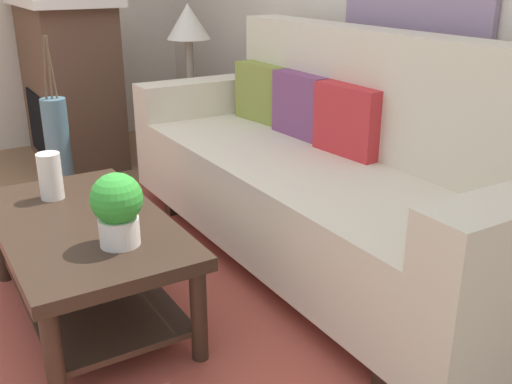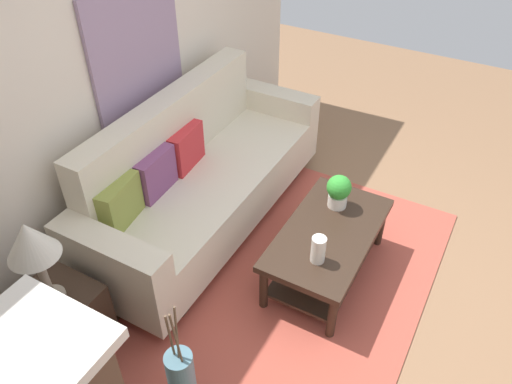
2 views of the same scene
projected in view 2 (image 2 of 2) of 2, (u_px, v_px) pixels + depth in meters
ground_plane at (360, 307)px, 3.51m from camera, size 9.09×9.09×0.00m
wall_back at (107, 67)px, 3.42m from camera, size 5.09×0.10×2.70m
area_rug at (295, 280)px, 3.70m from camera, size 2.60×1.79×0.01m
couch at (202, 178)px, 3.96m from camera, size 2.38×0.84×1.08m
throw_pillow_olive at (120, 203)px, 3.34m from camera, size 0.37×0.17×0.32m
throw_pillow_plum at (155, 173)px, 3.59m from camera, size 0.37×0.14×0.32m
throw_pillow_crimson at (186, 148)px, 3.85m from camera, size 0.37×0.15×0.32m
coffee_table at (327, 243)px, 3.56m from camera, size 1.10×0.60×0.43m
tabletop_vase at (318, 249)px, 3.21m from camera, size 0.10×0.10×0.20m
potted_plant_tabletop at (339, 190)px, 3.61m from camera, size 0.18×0.18×0.26m
side_table at (64, 327)px, 3.05m from camera, size 0.44×0.44×0.56m
table_lamp at (31, 244)px, 2.60m from camera, size 0.28×0.28×0.57m
floor_vase_branch_a at (177, 333)px, 2.40m from camera, size 0.04×0.02×0.36m
floor_vase_branch_b at (170, 336)px, 2.39m from camera, size 0.05×0.03×0.36m
floor_vase_branch_c at (176, 339)px, 2.37m from camera, size 0.02×0.04×0.36m
framed_painting at (137, 48)px, 3.52m from camera, size 0.92×0.03×0.91m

